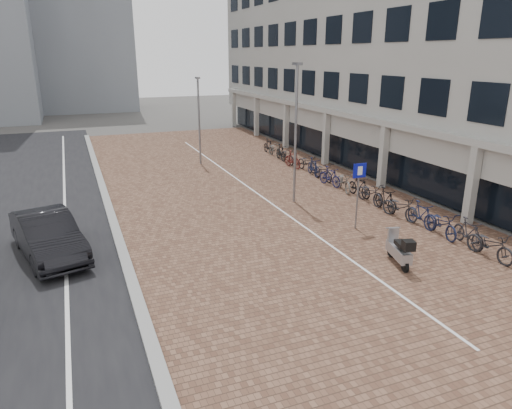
{
  "coord_description": "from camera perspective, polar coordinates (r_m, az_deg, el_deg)",
  "views": [
    {
      "loc": [
        -6.34,
        -9.94,
        6.84
      ],
      "look_at": [
        0.0,
        6.0,
        1.3
      ],
      "focal_mm": 32.77,
      "sensor_mm": 36.0,
      "label": 1
    }
  ],
  "objects": [
    {
      "name": "ground",
      "position": [
        13.63,
        9.6,
        -12.5
      ],
      "size": [
        140.0,
        140.0,
        0.0
      ],
      "primitive_type": "plane",
      "color": "#474442",
      "rests_on": "ground"
    },
    {
      "name": "plaza_brick",
      "position": [
        24.45,
        -0.85,
        1.67
      ],
      "size": [
        14.5,
        42.0,
        0.04
      ],
      "primitive_type": "cube",
      "color": "brown",
      "rests_on": "ground"
    },
    {
      "name": "street_asphalt",
      "position": [
        23.13,
        -27.23,
        -1.34
      ],
      "size": [
        8.0,
        50.0,
        0.03
      ],
      "primitive_type": "cube",
      "color": "black",
      "rests_on": "ground"
    },
    {
      "name": "curb",
      "position": [
        22.99,
        -17.61,
        -0.09
      ],
      "size": [
        0.35,
        42.0,
        0.14
      ],
      "primitive_type": "cube",
      "color": "gray",
      "rests_on": "ground"
    },
    {
      "name": "lane_line",
      "position": [
        22.98,
        -22.31,
        -0.74
      ],
      "size": [
        0.12,
        44.0,
        0.0
      ],
      "primitive_type": "cube",
      "color": "white",
      "rests_on": "street_asphalt"
    },
    {
      "name": "parking_line",
      "position": [
        24.51,
        -0.41,
        1.77
      ],
      "size": [
        0.1,
        30.0,
        0.0
      ],
      "primitive_type": "cube",
      "color": "white",
      "rests_on": "plaza_brick"
    },
    {
      "name": "office_building",
      "position": [
        32.38,
        15.94,
        20.1
      ],
      "size": [
        8.4,
        40.0,
        15.0
      ],
      "color": "#A4A49F",
      "rests_on": "ground"
    },
    {
      "name": "car_dark",
      "position": [
        17.9,
        -24.07,
        -3.49
      ],
      "size": [
        2.83,
        5.07,
        1.58
      ],
      "primitive_type": "imported",
      "rotation": [
        0.0,
        0.0,
        0.25
      ],
      "color": "black",
      "rests_on": "ground"
    },
    {
      "name": "scooter_front",
      "position": [
        16.52,
        17.05,
        -5.21
      ],
      "size": [
        0.96,
        1.77,
        1.16
      ],
      "primitive_type": null,
      "rotation": [
        0.0,
        0.0,
        -0.27
      ],
      "color": "#97969B",
      "rests_on": "ground"
    },
    {
      "name": "parking_sign",
      "position": [
        19.02,
        12.4,
        2.37
      ],
      "size": [
        0.57,
        0.09,
        2.76
      ],
      "rotation": [
        0.0,
        0.0,
        -0.0
      ],
      "color": "slate",
      "rests_on": "ground"
    },
    {
      "name": "lamp_near",
      "position": [
        21.96,
        4.85,
        8.33
      ],
      "size": [
        0.12,
        0.12,
        6.43
      ],
      "primitive_type": "cylinder",
      "color": "gray",
      "rests_on": "ground"
    },
    {
      "name": "lamp_far",
      "position": [
        30.28,
        -6.95,
        9.95
      ],
      "size": [
        0.12,
        0.12,
        5.44
      ],
      "primitive_type": "cylinder",
      "color": "slate",
      "rests_on": "ground"
    },
    {
      "name": "bike_row",
      "position": [
        25.18,
        10.31,
        3.07
      ],
      "size": [
        1.3,
        21.42,
        1.05
      ],
      "color": "black",
      "rests_on": "ground"
    }
  ]
}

